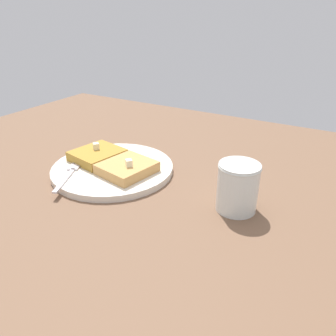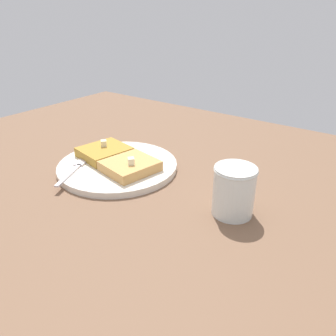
% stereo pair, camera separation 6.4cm
% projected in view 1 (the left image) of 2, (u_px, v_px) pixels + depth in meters
% --- Properties ---
extents(table_surface, '(1.26, 1.26, 0.02)m').
position_uv_depth(table_surface, '(99.00, 204.00, 0.63)').
color(table_surface, brown).
rests_on(table_surface, ground).
extents(plate, '(0.26, 0.26, 0.01)m').
position_uv_depth(plate, '(113.00, 168.00, 0.72)').
color(plate, silver).
rests_on(plate, table_surface).
extents(toast_slice_left, '(0.11, 0.12, 0.02)m').
position_uv_depth(toast_slice_left, '(97.00, 155.00, 0.74)').
color(toast_slice_left, '#B08331').
rests_on(toast_slice_left, plate).
extents(toast_slice_middle, '(0.11, 0.12, 0.02)m').
position_uv_depth(toast_slice_middle, '(129.00, 168.00, 0.68)').
color(toast_slice_middle, tan).
rests_on(toast_slice_middle, plate).
extents(butter_pat_primary, '(0.02, 0.02, 0.01)m').
position_uv_depth(butter_pat_primary, '(96.00, 146.00, 0.74)').
color(butter_pat_primary, beige).
rests_on(butter_pat_primary, toast_slice_left).
extents(butter_pat_secondary, '(0.02, 0.02, 0.01)m').
position_uv_depth(butter_pat_secondary, '(129.00, 163.00, 0.66)').
color(butter_pat_secondary, '#F3EEC7').
rests_on(butter_pat_secondary, toast_slice_middle).
extents(fork, '(0.08, 0.15, 0.00)m').
position_uv_depth(fork, '(70.00, 172.00, 0.69)').
color(fork, silver).
rests_on(fork, plate).
extents(syrup_jar, '(0.07, 0.07, 0.09)m').
position_uv_depth(syrup_jar, '(237.00, 189.00, 0.57)').
color(syrup_jar, '#42220E').
rests_on(syrup_jar, table_surface).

